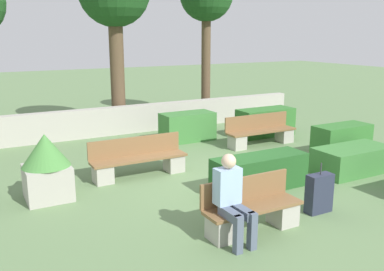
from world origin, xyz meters
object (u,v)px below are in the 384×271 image
(bench_front, at_px, (252,212))
(bench_left_side, at_px, (139,161))
(person_seated_man, at_px, (232,195))
(suitcase, at_px, (319,193))
(planter_corner_left, at_px, (47,166))
(bench_right_side, at_px, (261,133))

(bench_front, xyz_separation_m, bench_left_side, (-0.55, 3.29, 0.02))
(person_seated_man, bearing_deg, bench_left_side, 91.28)
(bench_left_side, height_order, person_seated_man, person_seated_man)
(suitcase, bearing_deg, planter_corner_left, 144.07)
(bench_front, xyz_separation_m, planter_corner_left, (-2.51, 2.87, 0.34))
(bench_front, relative_size, bench_right_side, 0.78)
(bench_left_side, distance_m, person_seated_man, 3.44)
(bench_right_side, relative_size, planter_corner_left, 1.68)
(bench_left_side, distance_m, bench_right_side, 4.00)
(person_seated_man, distance_m, suitcase, 1.94)
(person_seated_man, bearing_deg, suitcase, 4.84)
(bench_right_side, xyz_separation_m, person_seated_man, (-3.83, -4.29, 0.39))
(planter_corner_left, bearing_deg, bench_left_side, 11.94)
(bench_front, xyz_separation_m, person_seated_man, (-0.47, -0.13, 0.41))
(planter_corner_left, relative_size, suitcase, 1.40)
(bench_front, height_order, person_seated_man, person_seated_man)
(bench_front, height_order, bench_left_side, same)
(bench_front, xyz_separation_m, bench_right_side, (3.36, 4.15, 0.02))
(bench_front, relative_size, person_seated_man, 1.23)
(person_seated_man, bearing_deg, planter_corner_left, 124.05)
(bench_left_side, distance_m, planter_corner_left, 2.02)
(bench_front, height_order, suitcase, suitcase)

